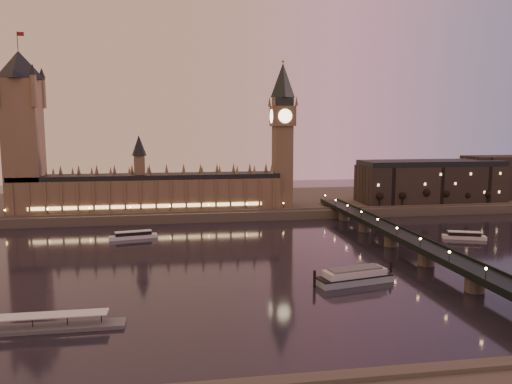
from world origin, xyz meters
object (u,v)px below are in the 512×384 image
(pontoon_pier, at_px, (53,325))
(cruise_boat_a, at_px, (133,235))
(cruise_boat_b, at_px, (464,236))
(moored_barge, at_px, (355,276))

(pontoon_pier, bearing_deg, cruise_boat_a, 83.40)
(cruise_boat_a, height_order, pontoon_pier, pontoon_pier)
(cruise_boat_a, height_order, cruise_boat_b, cruise_boat_b)
(cruise_boat_a, distance_m, pontoon_pier, 129.17)
(cruise_boat_b, bearing_deg, moored_barge, -123.56)
(cruise_boat_b, height_order, pontoon_pier, pontoon_pier)
(cruise_boat_a, height_order, moored_barge, moored_barge)
(cruise_boat_b, bearing_deg, cruise_boat_a, -169.76)
(pontoon_pier, bearing_deg, cruise_boat_b, 25.66)
(moored_barge, relative_size, pontoon_pier, 0.84)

